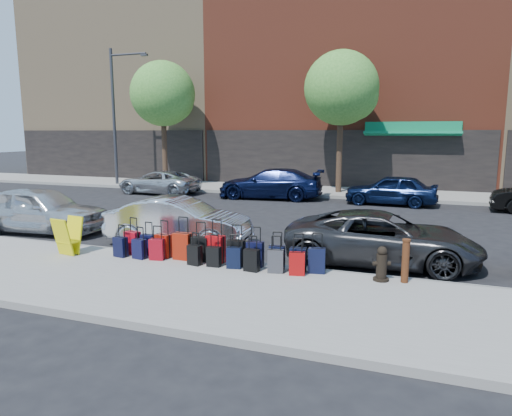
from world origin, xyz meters
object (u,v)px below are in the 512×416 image
at_px(tree_center, 344,90).
at_px(display_rack, 68,236).
at_px(streetlight, 116,109).
at_px(car_far_1, 270,184).
at_px(car_far_0, 159,182).
at_px(car_near_2, 382,238).
at_px(car_near_1, 179,221).
at_px(tree_left, 165,96).
at_px(fire_hydrant, 382,265).
at_px(bollard, 405,260).
at_px(suitcase_front_5, 216,249).
at_px(car_near_0, 40,210).
at_px(car_far_2, 391,190).

bearing_deg(tree_center, display_rack, -107.16).
distance_m(streetlight, car_far_1, 11.21).
xyz_separation_m(streetlight, car_far_0, (4.12, -2.19, -4.04)).
bearing_deg(car_near_2, car_near_1, 87.09).
xyz_separation_m(tree_left, tree_center, (10.50, 0.00, 0.00)).
height_order(fire_hydrant, bollard, bollard).
bearing_deg(bollard, car_far_1, 120.15).
relative_size(streetlight, car_far_0, 1.78).
bearing_deg(suitcase_front_5, car_far_0, 134.35).
height_order(suitcase_front_5, car_near_2, car_near_2).
distance_m(bollard, display_rack, 8.33).
bearing_deg(suitcase_front_5, display_rack, -163.36).
relative_size(car_near_0, car_near_2, 0.94).
height_order(streetlight, car_near_0, streetlight).
distance_m(suitcase_front_5, car_near_0, 7.33).
bearing_deg(car_far_0, tree_left, -154.12).
bearing_deg(car_far_1, bollard, 25.19).
distance_m(suitcase_front_5, car_far_2, 12.12).
bearing_deg(streetlight, tree_center, 2.98).
bearing_deg(car_far_1, display_rack, -11.91).
xyz_separation_m(car_near_0, car_far_0, (-1.48, 9.69, -0.14)).
xyz_separation_m(tree_left, suitcase_front_5, (9.79, -14.28, -4.93)).
relative_size(tree_center, bollard, 7.75).
distance_m(tree_left, car_near_2, 19.07).
relative_size(tree_left, car_near_0, 1.61).
distance_m(tree_center, fire_hydrant, 15.51).
height_order(car_near_1, car_far_2, car_near_1).
bearing_deg(fire_hydrant, suitcase_front_5, 157.64).
relative_size(display_rack, car_near_0, 0.22).
bearing_deg(tree_center, streetlight, -177.02).
relative_size(car_near_1, car_far_0, 0.94).
height_order(car_near_1, car_far_0, car_near_1).
bearing_deg(suitcase_front_5, car_far_2, 80.94).
relative_size(car_near_2, car_far_2, 1.17).
xyz_separation_m(tree_center, streetlight, (-13.44, -0.70, -0.75)).
bearing_deg(display_rack, car_near_2, 25.41).
relative_size(tree_left, car_far_0, 1.62).
distance_m(car_far_0, car_far_1, 6.22).
height_order(tree_left, tree_center, same).
distance_m(suitcase_front_5, car_far_0, 14.27).
relative_size(tree_center, car_far_0, 1.62).
xyz_separation_m(car_far_0, car_far_2, (12.01, 0.25, 0.07)).
bearing_deg(car_far_0, suitcase_front_5, 40.78).
bearing_deg(car_far_0, tree_center, 110.93).
bearing_deg(tree_left, car_far_2, -11.33).
bearing_deg(bollard, car_far_0, 138.75).
bearing_deg(tree_left, car_far_1, -19.32).
bearing_deg(car_far_1, car_far_2, 84.51).
relative_size(bollard, car_near_2, 0.20).
distance_m(tree_left, car_near_0, 13.68).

